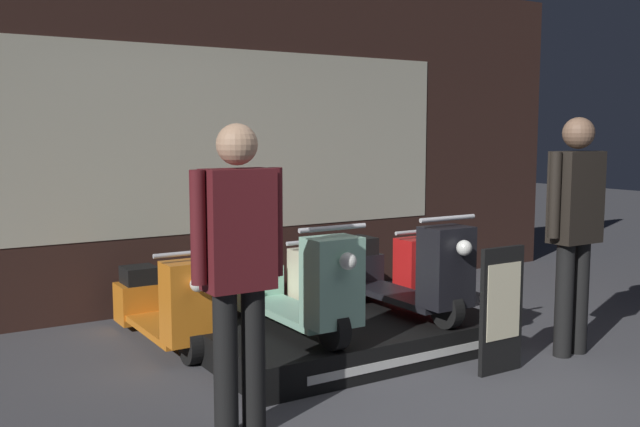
# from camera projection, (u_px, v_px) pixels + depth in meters

# --- Properties ---
(ground_plane) EXTENTS (30.00, 30.00, 0.00)m
(ground_plane) POSITION_uv_depth(u_px,v_px,m) (502.00, 415.00, 4.13)
(ground_plane) COLOR #4C4C51
(shop_wall_back) EXTENTS (8.05, 0.09, 3.20)m
(shop_wall_back) POSITION_uv_depth(u_px,v_px,m) (244.00, 135.00, 6.79)
(shop_wall_back) COLOR #331E19
(shop_wall_back) RESTS_ON ground_plane
(display_platform) EXTENTS (2.15, 1.39, 0.23)m
(display_platform) POSITION_uv_depth(u_px,v_px,m) (346.00, 335.00, 5.36)
(display_platform) COLOR black
(display_platform) RESTS_ON ground_plane
(scooter_display_left) EXTENTS (0.50, 1.51, 0.81)m
(scooter_display_left) POSITION_uv_depth(u_px,v_px,m) (292.00, 287.00, 5.02)
(scooter_display_left) COLOR black
(scooter_display_left) RESTS_ON display_platform
(scooter_display_right) EXTENTS (0.50, 1.51, 0.81)m
(scooter_display_right) POSITION_uv_depth(u_px,v_px,m) (400.00, 273.00, 5.53)
(scooter_display_right) COLOR black
(scooter_display_right) RESTS_ON display_platform
(scooter_backrow_0) EXTENTS (0.50, 1.51, 0.81)m
(scooter_backrow_0) POSITION_uv_depth(u_px,v_px,m) (164.00, 306.00, 5.45)
(scooter_backrow_0) COLOR black
(scooter_backrow_0) RESTS_ON ground_plane
(scooter_backrow_1) EXTENTS (0.50, 1.51, 0.81)m
(scooter_backrow_1) POSITION_uv_depth(u_px,v_px,m) (282.00, 290.00, 6.00)
(scooter_backrow_1) COLOR black
(scooter_backrow_1) RESTS_ON ground_plane
(scooter_backrow_2) EXTENTS (0.50, 1.51, 0.81)m
(scooter_backrow_2) POSITION_uv_depth(u_px,v_px,m) (381.00, 277.00, 6.54)
(scooter_backrow_2) COLOR black
(scooter_backrow_2) RESTS_ON ground_plane
(person_left_browsing) EXTENTS (0.52, 0.22, 1.68)m
(person_left_browsing) POSITION_uv_depth(u_px,v_px,m) (238.00, 260.00, 3.74)
(person_left_browsing) COLOR black
(person_left_browsing) RESTS_ON ground_plane
(person_right_browsing) EXTENTS (0.54, 0.23, 1.74)m
(person_right_browsing) POSITION_uv_depth(u_px,v_px,m) (575.00, 219.00, 5.14)
(person_right_browsing) COLOR black
(person_right_browsing) RESTS_ON ground_plane
(price_sign_board) EXTENTS (0.37, 0.04, 0.87)m
(price_sign_board) POSITION_uv_depth(u_px,v_px,m) (501.00, 310.00, 4.81)
(price_sign_board) COLOR black
(price_sign_board) RESTS_ON ground_plane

